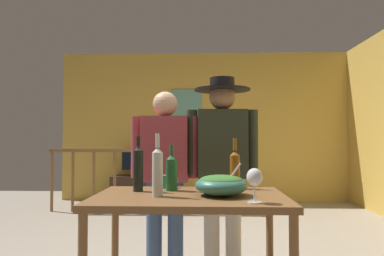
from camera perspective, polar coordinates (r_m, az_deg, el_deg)
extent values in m
cube|color=gold|center=(6.36, 2.08, 0.23)|extent=(5.24, 0.10, 2.69)
cube|color=#61A294|center=(6.34, -0.90, 3.77)|extent=(0.56, 0.03, 0.57)
cylinder|color=brown|center=(5.85, -22.05, -8.17)|extent=(0.04, 0.04, 0.92)
cylinder|color=brown|center=(5.73, -19.02, -8.34)|extent=(0.04, 0.04, 0.92)
cylinder|color=brown|center=(5.62, -15.86, -8.50)|extent=(0.04, 0.04, 0.92)
cylinder|color=brown|center=(5.53, -12.58, -8.64)|extent=(0.04, 0.04, 0.92)
cylinder|color=brown|center=(5.46, -9.20, -8.75)|extent=(0.04, 0.04, 0.92)
cylinder|color=brown|center=(5.40, -5.74, -8.83)|extent=(0.04, 0.04, 0.92)
cylinder|color=brown|center=(5.37, -2.23, -8.89)|extent=(0.04, 0.04, 0.92)
cylinder|color=brown|center=(5.35, 1.32, -8.91)|extent=(0.04, 0.04, 0.92)
cylinder|color=brown|center=(5.36, 4.87, -8.89)|extent=(0.04, 0.04, 0.92)
cube|color=brown|center=(5.42, -9.18, -3.66)|extent=(2.71, 0.07, 0.05)
cube|color=brown|center=(5.35, 4.87, -8.36)|extent=(0.10, 0.10, 1.02)
cube|color=#38281E|center=(6.18, -8.85, -9.97)|extent=(0.90, 0.40, 0.48)
cube|color=black|center=(6.15, -8.84, -7.66)|extent=(0.20, 0.12, 0.02)
cylinder|color=black|center=(6.14, -8.84, -7.19)|extent=(0.03, 0.03, 0.08)
cube|color=black|center=(6.10, -8.88, -5.31)|extent=(0.54, 0.06, 0.33)
cube|color=black|center=(6.07, -8.93, -5.32)|extent=(0.50, 0.01, 0.30)
cube|color=brown|center=(2.19, -0.35, -11.46)|extent=(1.18, 0.75, 0.04)
cylinder|color=brown|center=(2.67, -12.54, -18.11)|extent=(0.05, 0.05, 0.73)
cylinder|color=brown|center=(2.64, 12.66, -18.35)|extent=(0.05, 0.05, 0.73)
ellipsoid|color=#337060|center=(2.15, 4.82, -9.38)|extent=(0.32, 0.32, 0.13)
ellipsoid|color=#38702D|center=(2.15, 4.82, -8.47)|extent=(0.26, 0.26, 0.06)
cylinder|color=silver|center=(2.15, 6.54, -7.85)|extent=(0.12, 0.01, 0.16)
cylinder|color=silver|center=(1.95, 10.27, -11.94)|extent=(0.08, 0.08, 0.01)
cylinder|color=silver|center=(1.94, 10.26, -10.48)|extent=(0.01, 0.01, 0.09)
ellipsoid|color=silver|center=(1.93, 10.25, -7.93)|extent=(0.09, 0.09, 0.10)
cylinder|color=silver|center=(2.12, -5.71, -7.61)|extent=(0.07, 0.07, 0.26)
cone|color=silver|center=(2.11, -5.69, -3.62)|extent=(0.07, 0.07, 0.03)
cylinder|color=silver|center=(2.10, -5.69, -2.05)|extent=(0.02, 0.02, 0.09)
cylinder|color=brown|center=(2.46, 7.07, -7.17)|extent=(0.07, 0.07, 0.23)
cone|color=brown|center=(2.45, 7.06, -4.10)|extent=(0.07, 0.07, 0.03)
cylinder|color=brown|center=(2.45, 7.05, -2.69)|extent=(0.03, 0.03, 0.09)
cylinder|color=#1E5628|center=(2.35, -3.36, -7.70)|extent=(0.08, 0.08, 0.21)
cone|color=#1E5628|center=(2.34, -3.36, -4.72)|extent=(0.08, 0.08, 0.04)
cylinder|color=#1E5628|center=(2.34, -3.36, -3.53)|extent=(0.03, 0.03, 0.06)
cylinder|color=black|center=(2.34, -8.84, -6.98)|extent=(0.07, 0.07, 0.27)
cone|color=black|center=(2.33, -8.82, -3.32)|extent=(0.07, 0.07, 0.03)
cylinder|color=black|center=(2.33, -8.82, -2.16)|extent=(0.02, 0.02, 0.06)
cylinder|color=teal|center=(2.49, -4.24, -8.78)|extent=(0.08, 0.08, 0.09)
torus|color=teal|center=(2.48, -3.00, -8.69)|extent=(0.05, 0.01, 0.05)
cylinder|color=#3D5684|center=(3.01, -2.73, -15.97)|extent=(0.13, 0.13, 0.77)
cylinder|color=#3D5684|center=(3.03, -6.25, -15.86)|extent=(0.13, 0.13, 0.77)
cube|color=#9E3842|center=(2.93, -4.46, -3.41)|extent=(0.39, 0.23, 0.54)
cylinder|color=#9E3842|center=(2.91, 0.31, -3.16)|extent=(0.09, 0.09, 0.52)
cylinder|color=#9E3842|center=(2.97, -9.13, -3.11)|extent=(0.09, 0.09, 0.52)
sphere|color=#D8A884|center=(2.94, -4.44, 3.94)|extent=(0.21, 0.21, 0.21)
cylinder|color=beige|center=(3.01, 6.82, -15.65)|extent=(0.13, 0.13, 0.80)
cylinder|color=beige|center=(3.00, 3.26, -15.72)|extent=(0.13, 0.13, 0.80)
cube|color=#2D3323|center=(2.91, 5.00, -2.57)|extent=(0.41, 0.23, 0.57)
cylinder|color=#2D3323|center=(2.94, 9.95, -2.27)|extent=(0.09, 0.09, 0.54)
cylinder|color=#2D3323|center=(2.91, 0.00, -2.30)|extent=(0.09, 0.09, 0.54)
sphere|color=#A37556|center=(2.94, 4.98, 5.11)|extent=(0.22, 0.22, 0.22)
cylinder|color=black|center=(2.94, 4.98, 6.28)|extent=(0.47, 0.47, 0.01)
cylinder|color=black|center=(2.95, 4.98, 7.24)|extent=(0.21, 0.21, 0.10)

